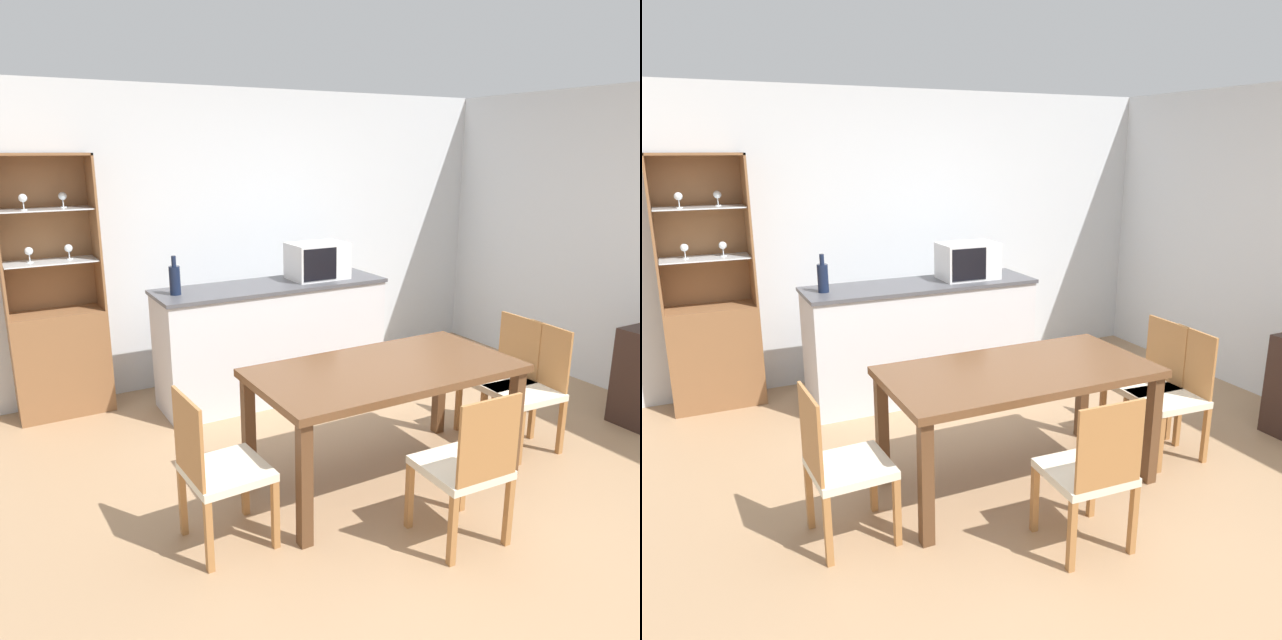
{
  "view_description": "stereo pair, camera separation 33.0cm",
  "coord_description": "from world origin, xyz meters",
  "views": [
    {
      "loc": [
        -2.18,
        -2.62,
        2.05
      ],
      "look_at": [
        -0.05,
        1.11,
        0.86
      ],
      "focal_mm": 35.0,
      "sensor_mm": 36.0,
      "label": 1
    },
    {
      "loc": [
        -1.88,
        -2.77,
        2.05
      ],
      "look_at": [
        -0.05,
        1.11,
        0.86
      ],
      "focal_mm": 35.0,
      "sensor_mm": 36.0,
      "label": 2
    }
  ],
  "objects": [
    {
      "name": "microwave",
      "position": [
        0.39,
        1.93,
        1.12
      ],
      "size": [
        0.48,
        0.34,
        0.3
      ],
      "color": "silver",
      "rests_on": "kitchen_counter"
    },
    {
      "name": "wall_back",
      "position": [
        0.0,
        2.63,
        1.27
      ],
      "size": [
        6.8,
        0.06,
        2.55
      ],
      "color": "silver",
      "rests_on": "ground_plane"
    },
    {
      "name": "ground_plane",
      "position": [
        0.0,
        0.0,
        0.0
      ],
      "size": [
        18.0,
        18.0,
        0.0
      ],
      "primitive_type": "plane",
      "color": "#A37F5B"
    },
    {
      "name": "dining_chair_head_near",
      "position": [
        -0.06,
        -0.45,
        0.44
      ],
      "size": [
        0.43,
        0.43,
        0.87
      ],
      "rotation": [
        0.0,
        0.0,
        -0.04
      ],
      "color": "beige",
      "rests_on": "ground_plane"
    },
    {
      "name": "dining_chair_side_left_near",
      "position": [
        -1.19,
        0.17,
        0.44
      ],
      "size": [
        0.43,
        0.43,
        0.87
      ],
      "rotation": [
        0.0,
        0.0,
        -1.53
      ],
      "color": "beige",
      "rests_on": "ground_plane"
    },
    {
      "name": "dining_table",
      "position": [
        -0.05,
        0.3,
        0.67
      ],
      "size": [
        1.64,
        0.85,
        0.76
      ],
      "color": "brown",
      "rests_on": "ground_plane"
    },
    {
      "name": "kitchen_counter",
      "position": [
        -0.04,
        1.92,
        0.49
      ],
      "size": [
        1.92,
        0.58,
        0.97
      ],
      "color": "silver",
      "rests_on": "ground_plane"
    },
    {
      "name": "dining_chair_side_right_far",
      "position": [
        1.09,
        0.42,
        0.44
      ],
      "size": [
        0.41,
        0.41,
        0.87
      ],
      "rotation": [
        0.0,
        0.0,
        1.57
      ],
      "color": "beige",
      "rests_on": "ground_plane"
    },
    {
      "name": "dining_chair_side_right_near",
      "position": [
        1.09,
        0.17,
        0.44
      ],
      "size": [
        0.44,
        0.44,
        0.87
      ],
      "rotation": [
        0.0,
        0.0,
        1.51
      ],
      "color": "beige",
      "rests_on": "ground_plane"
    },
    {
      "name": "wine_bottle",
      "position": [
        -0.84,
        1.93,
        1.09
      ],
      "size": [
        0.08,
        0.08,
        0.3
      ],
      "color": "#141E38",
      "rests_on": "kitchen_counter"
    },
    {
      "name": "display_cabinet",
      "position": [
        -1.64,
        2.43,
        0.59
      ],
      "size": [
        0.7,
        0.35,
        2.02
      ],
      "color": "brown",
      "rests_on": "ground_plane"
    }
  ]
}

